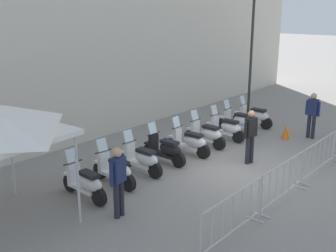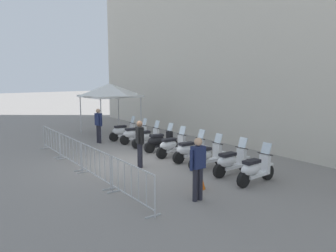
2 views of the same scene
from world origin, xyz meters
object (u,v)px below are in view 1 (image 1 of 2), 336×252
(motorcycle_1, at_px, (115,170))
(motorcycle_7, at_px, (239,121))
(barrier_segment_1, at_px, (283,182))
(officer_mid_plaza, at_px, (312,113))
(street_lamp, at_px, (252,42))
(officer_by_barriers, at_px, (118,178))
(motorcycle_2, at_px, (142,159))
(motorcycle_3, at_px, (166,150))
(motorcycle_4, at_px, (190,142))
(motorcycle_5, at_px, (207,134))
(motorcycle_0, at_px, (86,183))
(barrier_segment_0, at_px, (232,217))
(barrier_segment_2, at_px, (319,157))
(motorcycle_6, at_px, (226,128))
(traffic_cone, at_px, (286,132))
(officer_near_row_end, at_px, (250,134))
(motorcycle_8, at_px, (254,116))

(motorcycle_1, xyz_separation_m, motorcycle_7, (6.55, -0.38, 0.00))
(barrier_segment_1, bearing_deg, officer_mid_plaza, 11.92)
(street_lamp, bearing_deg, officer_by_barriers, -169.35)
(barrier_segment_1, bearing_deg, motorcycle_2, 100.16)
(motorcycle_7, relative_size, officer_mid_plaza, 1.00)
(motorcycle_3, distance_m, motorcycle_4, 1.10)
(motorcycle_1, relative_size, motorcycle_4, 1.00)
(motorcycle_4, distance_m, officer_by_barriers, 4.69)
(motorcycle_5, bearing_deg, motorcycle_0, 177.06)
(barrier_segment_0, relative_size, officer_by_barriers, 1.34)
(motorcycle_5, bearing_deg, motorcycle_1, 176.47)
(barrier_segment_0, xyz_separation_m, street_lamp, (10.29, 4.70, 2.73))
(officer_by_barriers, bearing_deg, barrier_segment_2, -28.17)
(motorcycle_1, relative_size, motorcycle_6, 1.00)
(motorcycle_5, distance_m, motorcycle_7, 2.19)
(barrier_segment_0, distance_m, traffic_cone, 7.70)
(motorcycle_1, height_order, officer_by_barriers, officer_by_barriers)
(barrier_segment_2, distance_m, officer_near_row_end, 2.13)
(motorcycle_8, height_order, officer_by_barriers, officer_by_barriers)
(motorcycle_1, bearing_deg, motorcycle_8, -3.98)
(motorcycle_3, xyz_separation_m, officer_mid_plaza, (5.37, -2.80, 0.53))
(barrier_segment_0, bearing_deg, motorcycle_7, 26.59)
(motorcycle_7, bearing_deg, barrier_segment_1, -141.80)
(motorcycle_1, relative_size, officer_by_barriers, 1.00)
(motorcycle_3, height_order, officer_mid_plaza, officer_mid_plaza)
(motorcycle_3, xyz_separation_m, motorcycle_7, (4.37, -0.29, 0.00))
(motorcycle_8, distance_m, officer_near_row_end, 4.25)
(motorcycle_1, relative_size, motorcycle_5, 1.00)
(barrier_segment_2, height_order, traffic_cone, barrier_segment_2)
(motorcycle_5, bearing_deg, street_lamp, 10.79)
(motorcycle_4, height_order, street_lamp, street_lamp)
(barrier_segment_1, distance_m, street_lamp, 9.66)
(motorcycle_4, xyz_separation_m, street_lamp, (6.44, 1.03, 2.80))
(motorcycle_7, distance_m, officer_mid_plaza, 2.75)
(motorcycle_2, relative_size, traffic_cone, 3.14)
(motorcycle_6, height_order, motorcycle_7, same)
(motorcycle_1, distance_m, traffic_cone, 7.25)
(motorcycle_1, relative_size, motorcycle_7, 1.00)
(officer_by_barriers, relative_size, traffic_cone, 3.15)
(motorcycle_6, height_order, officer_near_row_end, officer_near_row_end)
(motorcycle_4, relative_size, barrier_segment_2, 0.74)
(motorcycle_2, bearing_deg, officer_near_row_end, -39.25)
(motorcycle_6, bearing_deg, motorcycle_1, 175.31)
(motorcycle_5, relative_size, officer_mid_plaza, 1.00)
(street_lamp, relative_size, officer_by_barriers, 3.08)
(motorcycle_2, xyz_separation_m, barrier_segment_2, (3.13, -4.22, 0.07))
(motorcycle_4, relative_size, motorcycle_5, 1.00)
(motorcycle_0, xyz_separation_m, motorcycle_1, (1.09, -0.01, 0.00))
(motorcycle_7, height_order, officer_near_row_end, officer_near_row_end)
(officer_mid_plaza, bearing_deg, barrier_segment_1, -168.08)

